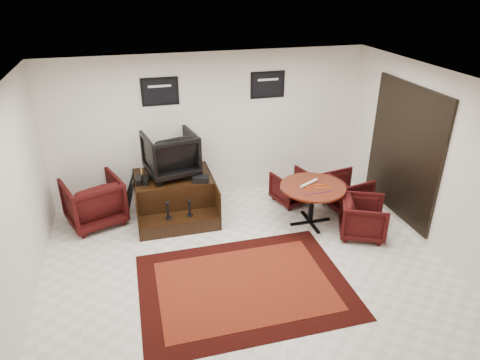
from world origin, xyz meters
name	(u,v)px	position (x,y,z in m)	size (l,w,h in m)	color
ground	(246,266)	(0.00, 0.00, 0.00)	(6.00, 6.00, 0.00)	white
room_shell	(272,152)	(0.41, 0.12, 1.79)	(6.02, 5.02, 2.81)	white
area_rug	(244,285)	(-0.15, -0.43, 0.01)	(2.95, 2.21, 0.01)	black
shine_podium	(175,197)	(-0.83, 1.90, 0.33)	(1.40, 1.44, 0.72)	black
shine_chair	(170,152)	(-0.83, 2.05, 1.17)	(0.87, 0.81, 0.89)	black
shoes_pair	(143,180)	(-1.37, 1.84, 0.77)	(0.26, 0.31, 0.10)	black
polish_kit	(201,179)	(-0.38, 1.63, 0.77)	(0.28, 0.19, 0.10)	black
umbrella_black	(129,200)	(-1.63, 1.83, 0.42)	(0.31, 0.12, 0.84)	black
umbrella_hooked	(128,196)	(-1.66, 1.91, 0.47)	(0.35, 0.13, 0.94)	black
armchair_side	(93,199)	(-2.24, 1.92, 0.47)	(0.91, 0.85, 0.93)	black
meeting_table	(313,191)	(1.45, 0.92, 0.65)	(1.12, 1.12, 0.74)	#421609
table_chair_back	(292,186)	(1.41, 1.75, 0.34)	(0.65, 0.61, 0.67)	black
table_chair_window	(347,190)	(2.33, 1.28, 0.37)	(0.71, 0.67, 0.73)	black
table_chair_corner	(363,216)	(2.14, 0.34, 0.37)	(0.72, 0.67, 0.74)	black
paper_roll	(309,183)	(1.41, 1.00, 0.76)	(0.05, 0.05, 0.42)	silver
table_clutter	(318,188)	(1.49, 0.81, 0.74)	(0.57, 0.30, 0.01)	#D8500C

